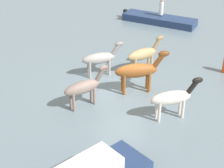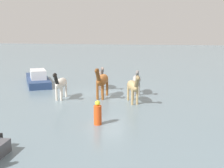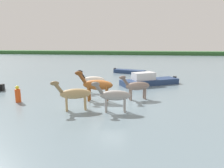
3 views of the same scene
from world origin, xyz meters
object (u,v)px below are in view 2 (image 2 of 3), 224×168
Objects in this scene: horse_pinto_flank at (137,80)px; boat_launch_far at (38,80)px; horse_dark_mare at (102,80)px; horse_mid_herd at (100,76)px; horse_gray_outer at (61,83)px; buoy_channel_marker at (98,114)px; horse_chestnut_trailing at (133,86)px.

boat_launch_far is at bearing -113.00° from horse_pinto_flank.
horse_dark_mare is 1.19× the size of horse_mid_herd.
boat_launch_far is (4.59, 3.79, -0.67)m from horse_gray_outer.
buoy_channel_marker is (-7.96, -1.80, -0.46)m from horse_mid_herd.
horse_mid_herd is at bearing -163.52° from horse_dark_mare.
horse_gray_outer is 5.64m from buoy_channel_marker.
horse_mid_herd is (3.57, -1.69, -0.03)m from horse_gray_outer.
horse_dark_mare reaches higher than horse_mid_herd.
horse_dark_mare is at bearing -62.01° from horse_pinto_flank.
horse_gray_outer is (-0.84, 2.47, -0.14)m from horse_dark_mare.
horse_gray_outer is 5.99m from boat_launch_far.
horse_gray_outer is 1.05× the size of horse_mid_herd.
horse_chestnut_trailing is at bearing 85.14° from horse_gray_outer.
horse_mid_herd is 5.62m from boat_launch_far.
horse_dark_mare is 7.35m from boat_launch_far.
horse_dark_mare is 2.55m from horse_pinto_flank.
horse_chestnut_trailing reaches higher than buoy_channel_marker.
horse_gray_outer reaches higher than boat_launch_far.
horse_pinto_flank reaches higher than horse_mid_herd.
boat_launch_far is (4.63, 8.38, -0.67)m from horse_chestnut_trailing.
horse_dark_mare reaches higher than horse_pinto_flank.
horse_mid_herd is 8.17m from buoy_channel_marker.
horse_mid_herd is (1.24, 2.84, -0.01)m from horse_pinto_flank.
horse_dark_mare is at bearing 11.08° from buoy_channel_marker.
horse_pinto_flank is 1.00× the size of horse_chestnut_trailing.
horse_pinto_flank is at bearing -8.81° from buoy_channel_marker.
horse_dark_mare is 5.37m from buoy_channel_marker.
horse_chestnut_trailing is (-0.05, -4.58, 0.00)m from horse_gray_outer.
horse_dark_mare is at bearing -6.42° from horse_mid_herd.
horse_mid_herd is at bearing 150.29° from horse_gray_outer.
horse_dark_mare is at bearing 29.17° from boat_launch_far.
horse_chestnut_trailing is at bearing 16.33° from horse_mid_herd.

